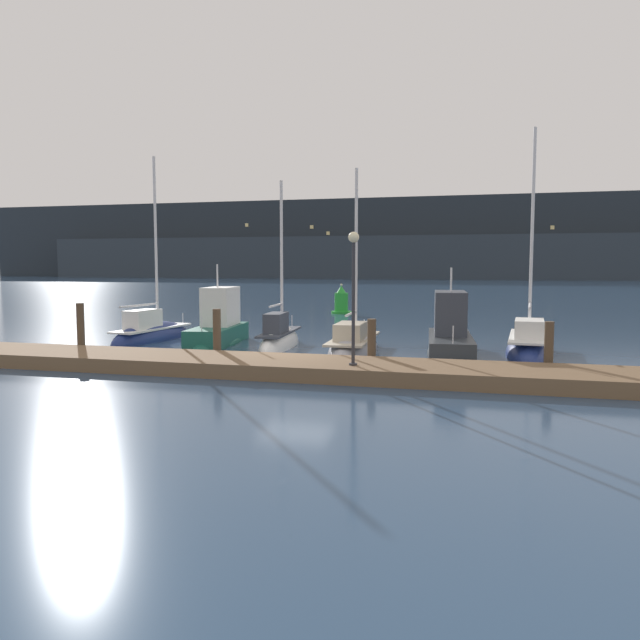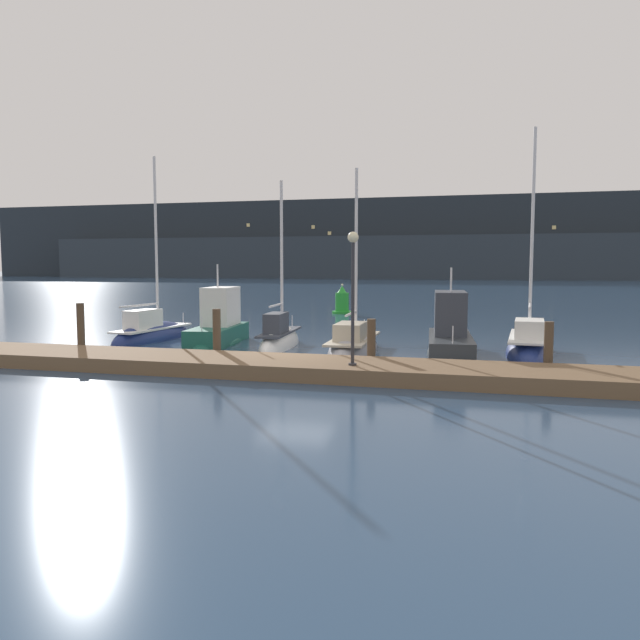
% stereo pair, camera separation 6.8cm
% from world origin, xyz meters
% --- Properties ---
extents(ground_plane, '(400.00, 400.00, 0.00)m').
position_xyz_m(ground_plane, '(0.00, 0.00, 0.00)').
color(ground_plane, navy).
extents(dock, '(23.19, 2.80, 0.45)m').
position_xyz_m(dock, '(0.00, -2.12, 0.23)').
color(dock, brown).
rests_on(dock, ground).
extents(mooring_pile_0, '(0.28, 0.28, 1.96)m').
position_xyz_m(mooring_pile_0, '(-8.17, -0.47, 0.98)').
color(mooring_pile_0, '#4C3D2D').
rests_on(mooring_pile_0, ground).
extents(mooring_pile_1, '(0.28, 0.28, 1.85)m').
position_xyz_m(mooring_pile_1, '(-2.72, -0.47, 0.93)').
color(mooring_pile_1, '#4C3D2D').
rests_on(mooring_pile_1, ground).
extents(mooring_pile_2, '(0.28, 0.28, 1.63)m').
position_xyz_m(mooring_pile_2, '(2.72, -0.47, 0.81)').
color(mooring_pile_2, '#4C3D2D').
rests_on(mooring_pile_2, ground).
extents(mooring_pile_3, '(0.28, 0.28, 1.67)m').
position_xyz_m(mooring_pile_3, '(8.17, -0.47, 0.84)').
color(mooring_pile_3, '#4C3D2D').
rests_on(mooring_pile_3, ground).
extents(sailboat_berth_1, '(1.92, 5.60, 8.98)m').
position_xyz_m(sailboat_berth_1, '(-8.10, 4.46, 0.13)').
color(sailboat_berth_1, navy).
rests_on(sailboat_berth_1, ground).
extents(motorboat_berth_2, '(2.29, 5.09, 3.93)m').
position_xyz_m(motorboat_berth_2, '(-4.78, 4.26, 0.47)').
color(motorboat_berth_2, '#195647').
rests_on(motorboat_berth_2, ground).
extents(sailboat_berth_3, '(1.54, 5.12, 7.62)m').
position_xyz_m(sailboat_berth_3, '(-1.82, 3.69, 0.14)').
color(sailboat_berth_3, white).
rests_on(sailboat_berth_3, ground).
extents(sailboat_berth_4, '(1.89, 5.92, 7.84)m').
position_xyz_m(sailboat_berth_4, '(1.39, 3.09, 0.10)').
color(sailboat_berth_4, gray).
rests_on(sailboat_berth_4, ground).
extents(motorboat_berth_5, '(2.19, 6.00, 3.92)m').
position_xyz_m(motorboat_berth_5, '(5.04, 3.30, 0.41)').
color(motorboat_berth_5, '#2D3338').
rests_on(motorboat_berth_5, ground).
extents(sailboat_berth_6, '(2.05, 5.81, 9.25)m').
position_xyz_m(sailboat_berth_6, '(7.91, 4.11, 0.13)').
color(sailboat_berth_6, navy).
rests_on(sailboat_berth_6, ground).
extents(channel_buoy, '(1.39, 1.39, 2.05)m').
position_xyz_m(channel_buoy, '(-3.20, 21.26, 0.77)').
color(channel_buoy, green).
rests_on(channel_buoy, ground).
extents(dock_lamppost, '(0.32, 0.32, 3.88)m').
position_xyz_m(dock_lamppost, '(2.56, -2.65, 3.06)').
color(dock_lamppost, '#2D2D33').
rests_on(dock_lamppost, dock).
extents(hillside_backdrop, '(240.00, 23.00, 18.30)m').
position_xyz_m(hillside_backdrop, '(-3.97, 127.01, 8.43)').
color(hillside_backdrop, '#232B33').
rests_on(hillside_backdrop, ground).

